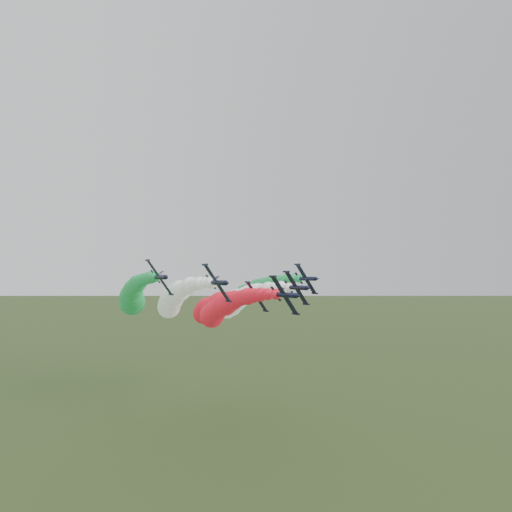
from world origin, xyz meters
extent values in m
plane|color=#435726|center=(0.00, 0.00, 0.00)|extent=(3000.00, 3000.00, 0.00)
cylinder|color=black|center=(-4.03, -6.83, 40.29)|extent=(1.40, 8.24, 1.40)
cone|color=black|center=(-4.03, -11.68, 40.29)|extent=(1.28, 1.65, 1.28)
cone|color=black|center=(-4.03, -2.34, 40.29)|extent=(1.28, 0.82, 1.28)
ellipsoid|color=black|center=(-3.73, -8.66, 40.51)|extent=(0.88, 1.72, 0.93)
cube|color=black|center=(-4.14, -7.01, 40.21)|extent=(5.18, 1.74, 7.23)
cylinder|color=black|center=(-6.68, -7.01, 43.80)|extent=(0.56, 2.38, 0.56)
cylinder|color=black|center=(-1.60, -7.01, 36.63)|extent=(0.56, 2.38, 0.56)
cube|color=black|center=(-3.17, -3.35, 40.90)|extent=(1.79, 1.37, 1.32)
cube|color=black|center=(-3.91, -3.35, 40.37)|extent=(2.09, 1.01, 2.89)
sphere|color=red|center=(-4.03, -3.62, 40.29)|extent=(2.14, 2.14, 2.14)
sphere|color=red|center=(-3.99, -0.32, 40.19)|extent=(2.41, 2.41, 2.41)
sphere|color=red|center=(-3.90, 2.99, 39.97)|extent=(2.95, 2.95, 2.95)
sphere|color=red|center=(-3.74, 6.30, 39.68)|extent=(3.12, 3.12, 3.12)
sphere|color=red|center=(-3.52, 9.60, 39.32)|extent=(3.76, 3.76, 3.76)
sphere|color=red|center=(-3.23, 12.91, 38.90)|extent=(3.57, 3.57, 3.57)
sphere|color=red|center=(-2.89, 16.22, 38.43)|extent=(3.93, 3.93, 3.93)
sphere|color=red|center=(-2.47, 19.52, 37.91)|extent=(4.64, 4.64, 4.64)
sphere|color=red|center=(-2.00, 22.83, 37.35)|extent=(5.11, 5.11, 5.11)
sphere|color=red|center=(-1.46, 26.14, 36.73)|extent=(5.84, 5.84, 5.84)
sphere|color=red|center=(-0.86, 29.44, 36.08)|extent=(5.16, 5.16, 5.16)
sphere|color=red|center=(-0.19, 32.75, 35.39)|extent=(5.38, 5.38, 5.38)
sphere|color=red|center=(0.54, 36.06, 34.65)|extent=(5.49, 5.49, 5.49)
sphere|color=red|center=(1.33, 39.36, 33.88)|extent=(6.15, 6.15, 6.15)
sphere|color=red|center=(2.18, 42.67, 33.07)|extent=(6.55, 6.55, 6.55)
sphere|color=red|center=(3.10, 45.98, 32.23)|extent=(7.12, 7.12, 7.12)
cylinder|color=black|center=(-14.13, 1.86, 42.55)|extent=(1.40, 8.24, 1.40)
cone|color=black|center=(-14.13, -3.00, 42.55)|extent=(1.28, 1.65, 1.28)
cone|color=black|center=(-14.13, 6.34, 42.55)|extent=(1.28, 0.82, 1.28)
ellipsoid|color=black|center=(-13.83, 0.02, 42.77)|extent=(0.88, 1.72, 0.93)
cube|color=black|center=(-14.24, 1.67, 42.47)|extent=(5.18, 1.74, 7.23)
cylinder|color=black|center=(-16.78, 1.67, 46.06)|extent=(0.56, 2.38, 0.56)
cylinder|color=black|center=(-11.69, 1.67, 38.89)|extent=(0.56, 2.38, 0.56)
cube|color=black|center=(-13.27, 5.33, 43.16)|extent=(1.79, 1.37, 1.32)
cube|color=black|center=(-14.01, 5.33, 42.63)|extent=(2.09, 1.01, 2.89)
sphere|color=white|center=(-14.13, 5.06, 42.55)|extent=(2.50, 2.50, 2.50)
sphere|color=white|center=(-14.09, 8.37, 42.45)|extent=(2.19, 2.19, 2.19)
sphere|color=white|center=(-14.00, 11.67, 42.23)|extent=(2.83, 2.83, 2.83)
sphere|color=white|center=(-13.84, 14.98, 41.94)|extent=(2.96, 2.96, 2.96)
sphere|color=white|center=(-13.62, 18.29, 41.58)|extent=(4.04, 4.04, 4.04)
sphere|color=white|center=(-13.33, 21.59, 41.16)|extent=(3.46, 3.46, 3.46)
sphere|color=white|center=(-12.98, 24.90, 40.69)|extent=(3.85, 3.85, 3.85)
sphere|color=white|center=(-12.57, 28.21, 40.17)|extent=(5.09, 5.09, 5.09)
sphere|color=white|center=(-12.10, 31.51, 39.60)|extent=(5.23, 5.23, 5.23)
sphere|color=white|center=(-11.56, 34.82, 38.99)|extent=(5.51, 5.51, 5.51)
sphere|color=white|center=(-10.96, 38.13, 38.34)|extent=(5.47, 5.47, 5.47)
sphere|color=white|center=(-10.29, 41.43, 37.65)|extent=(6.18, 6.18, 6.18)
sphere|color=white|center=(-9.56, 44.74, 36.91)|extent=(6.20, 6.20, 6.20)
sphere|color=white|center=(-8.77, 48.05, 36.14)|extent=(6.41, 6.41, 6.41)
sphere|color=white|center=(-7.91, 51.35, 35.33)|extent=(6.49, 6.49, 6.49)
sphere|color=white|center=(-7.00, 54.66, 34.49)|extent=(6.67, 6.67, 6.67)
cylinder|color=black|center=(5.86, 4.64, 41.25)|extent=(1.40, 8.24, 1.40)
cone|color=black|center=(5.86, -0.21, 41.25)|extent=(1.28, 1.65, 1.28)
cone|color=black|center=(5.86, 9.13, 41.25)|extent=(1.28, 0.82, 1.28)
ellipsoid|color=black|center=(6.16, 2.81, 41.46)|extent=(0.88, 1.72, 0.93)
cube|color=black|center=(5.75, 4.46, 41.17)|extent=(5.18, 1.74, 7.23)
cylinder|color=black|center=(3.21, 4.46, 44.76)|extent=(0.56, 2.38, 0.56)
cylinder|color=black|center=(8.29, 4.46, 37.59)|extent=(0.56, 2.38, 0.56)
cube|color=black|center=(6.72, 8.12, 41.86)|extent=(1.79, 1.37, 1.32)
cube|color=black|center=(5.97, 8.12, 41.33)|extent=(2.09, 1.01, 2.89)
sphere|color=white|center=(5.86, 7.85, 41.25)|extent=(2.07, 2.07, 2.07)
sphere|color=white|center=(5.89, 11.15, 41.15)|extent=(2.95, 2.95, 2.95)
sphere|color=white|center=(5.99, 14.46, 40.93)|extent=(2.72, 2.72, 2.72)
sphere|color=white|center=(6.15, 17.77, 40.64)|extent=(3.38, 3.38, 3.38)
sphere|color=white|center=(6.37, 21.07, 40.28)|extent=(3.08, 3.08, 3.08)
sphere|color=white|center=(6.65, 24.38, 39.86)|extent=(4.07, 4.07, 4.07)
sphere|color=white|center=(7.00, 27.69, 39.39)|extent=(4.56, 4.56, 4.56)
sphere|color=white|center=(7.41, 30.99, 38.87)|extent=(4.80, 4.80, 4.80)
sphere|color=white|center=(7.89, 34.30, 38.30)|extent=(4.74, 4.74, 4.74)
sphere|color=white|center=(8.43, 37.61, 37.69)|extent=(4.84, 4.84, 4.84)
sphere|color=white|center=(9.03, 40.91, 37.04)|extent=(5.96, 5.96, 5.96)
sphere|color=white|center=(9.69, 44.22, 36.34)|extent=(6.53, 6.53, 6.53)
sphere|color=white|center=(10.42, 47.53, 35.61)|extent=(6.68, 6.68, 6.68)
sphere|color=white|center=(11.22, 50.83, 34.84)|extent=(7.22, 7.22, 7.22)
sphere|color=white|center=(12.07, 54.14, 34.03)|extent=(6.13, 6.13, 6.13)
sphere|color=white|center=(12.99, 57.45, 33.19)|extent=(6.43, 6.43, 6.43)
cylinder|color=black|center=(-22.11, 13.63, 43.59)|extent=(1.40, 8.24, 1.40)
cone|color=black|center=(-22.11, 8.78, 43.59)|extent=(1.28, 1.65, 1.28)
cone|color=black|center=(-22.11, 18.11, 43.59)|extent=(1.28, 0.82, 1.28)
ellipsoid|color=black|center=(-21.81, 11.80, 43.80)|extent=(0.88, 1.72, 0.93)
cube|color=black|center=(-22.22, 13.44, 43.51)|extent=(5.18, 1.74, 7.23)
cylinder|color=black|center=(-24.76, 13.44, 47.09)|extent=(0.56, 2.38, 0.56)
cylinder|color=black|center=(-19.68, 13.44, 39.93)|extent=(0.56, 2.38, 0.56)
cube|color=black|center=(-21.25, 17.10, 44.20)|extent=(1.79, 1.37, 1.32)
cube|color=black|center=(-22.00, 17.10, 43.67)|extent=(2.09, 1.01, 2.89)
sphere|color=#1C9142|center=(-22.11, 16.83, 43.59)|extent=(2.20, 2.20, 2.20)
sphere|color=#1C9142|center=(-22.08, 20.14, 43.48)|extent=(2.79, 2.79, 2.79)
sphere|color=#1C9142|center=(-21.98, 23.44, 43.27)|extent=(2.76, 2.76, 2.76)
sphere|color=#1C9142|center=(-21.82, 26.75, 42.98)|extent=(2.91, 2.91, 2.91)
sphere|color=#1C9142|center=(-21.60, 30.06, 42.62)|extent=(3.28, 3.28, 3.28)
sphere|color=#1C9142|center=(-21.32, 33.36, 42.20)|extent=(3.89, 3.89, 3.89)
sphere|color=#1C9142|center=(-20.97, 36.67, 41.73)|extent=(4.42, 4.42, 4.42)
sphere|color=#1C9142|center=(-20.56, 39.98, 41.21)|extent=(4.00, 4.00, 4.00)
sphere|color=#1C9142|center=(-20.08, 43.28, 40.64)|extent=(4.79, 4.79, 4.79)
sphere|color=#1C9142|center=(-19.54, 46.59, 40.03)|extent=(5.30, 5.30, 5.30)
sphere|color=#1C9142|center=(-18.94, 49.90, 39.38)|extent=(4.97, 4.97, 4.97)
sphere|color=#1C9142|center=(-18.28, 53.20, 38.68)|extent=(6.03, 6.03, 6.03)
sphere|color=#1C9142|center=(-17.55, 56.51, 37.95)|extent=(6.75, 6.75, 6.75)
sphere|color=#1C9142|center=(-16.75, 59.82, 37.18)|extent=(7.17, 7.17, 7.17)
sphere|color=#1C9142|center=(-15.90, 63.12, 36.37)|extent=(6.83, 6.83, 6.83)
sphere|color=#1C9142|center=(-14.98, 66.43, 35.53)|extent=(7.95, 7.95, 7.95)
cylinder|color=black|center=(15.19, 14.97, 43.08)|extent=(1.40, 8.24, 1.40)
cone|color=black|center=(15.19, 10.12, 43.08)|extent=(1.28, 1.65, 1.28)
cone|color=black|center=(15.19, 19.45, 43.08)|extent=(1.28, 0.82, 1.28)
ellipsoid|color=black|center=(15.49, 13.14, 43.29)|extent=(0.88, 1.72, 0.93)
cube|color=black|center=(15.08, 14.78, 43.00)|extent=(5.18, 1.74, 7.23)
cylinder|color=black|center=(12.53, 14.78, 46.58)|extent=(0.56, 2.38, 0.56)
cylinder|color=black|center=(17.62, 14.78, 39.42)|extent=(0.56, 2.38, 0.56)
cube|color=black|center=(16.05, 18.45, 43.69)|extent=(1.79, 1.37, 1.32)
cube|color=black|center=(15.30, 18.45, 43.16)|extent=(2.09, 1.01, 2.89)
sphere|color=#1C9142|center=(15.19, 18.17, 43.08)|extent=(2.09, 2.09, 2.09)
sphere|color=#1C9142|center=(15.22, 21.48, 42.97)|extent=(2.49, 2.49, 2.49)
sphere|color=#1C9142|center=(15.31, 24.78, 42.76)|extent=(2.85, 2.85, 2.85)
sphere|color=#1C9142|center=(15.47, 28.09, 42.47)|extent=(2.89, 2.89, 2.89)
sphere|color=#1C9142|center=(15.69, 31.40, 42.11)|extent=(3.57, 3.57, 3.57)
sphere|color=#1C9142|center=(15.98, 34.70, 41.69)|extent=(3.56, 3.56, 3.56)
sphere|color=#1C9142|center=(16.33, 38.01, 41.22)|extent=(4.27, 4.27, 4.27)
sphere|color=#1C9142|center=(16.74, 41.32, 40.70)|extent=(4.48, 4.48, 4.48)
sphere|color=#1C9142|center=(17.22, 44.62, 40.13)|extent=(5.14, 5.14, 5.14)
sphere|color=#1C9142|center=(17.75, 47.93, 39.52)|extent=(4.97, 4.97, 4.97)
sphere|color=#1C9142|center=(18.36, 51.24, 38.87)|extent=(5.53, 5.53, 5.53)
sphere|color=#1C9142|center=(19.02, 54.54, 38.17)|extent=(5.79, 5.79, 5.79)
sphere|color=#1C9142|center=(19.75, 57.85, 37.44)|extent=(6.70, 6.70, 6.70)
sphere|color=#1C9142|center=(20.54, 61.16, 36.67)|extent=(6.06, 6.06, 6.06)
sphere|color=#1C9142|center=(21.40, 64.46, 35.86)|extent=(6.98, 6.98, 6.98)
sphere|color=#1C9142|center=(22.32, 67.77, 35.02)|extent=(6.95, 6.95, 6.95)
cylinder|color=black|center=(4.04, 19.80, 38.80)|extent=(1.40, 8.24, 1.40)
cone|color=black|center=(4.04, 14.95, 38.80)|extent=(1.28, 1.65, 1.28)
cone|color=black|center=(4.04, 24.28, 38.80)|extent=(1.28, 0.82, 1.28)
ellipsoid|color=black|center=(4.34, 17.97, 39.01)|extent=(0.88, 1.72, 0.93)
cube|color=black|center=(3.93, 19.62, 38.72)|extent=(5.18, 1.74, 7.23)
cylinder|color=black|center=(1.38, 19.62, 42.30)|extent=(0.56, 2.38, 0.56)
cylinder|color=black|center=(6.47, 19.62, 35.14)|extent=(0.56, 2.38, 0.56)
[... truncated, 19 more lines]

